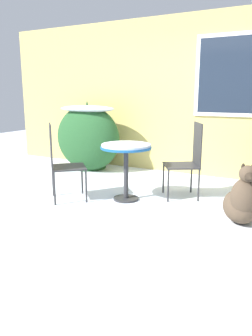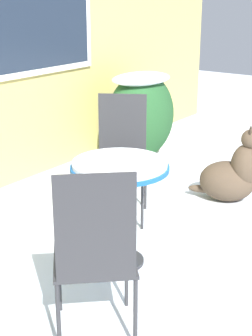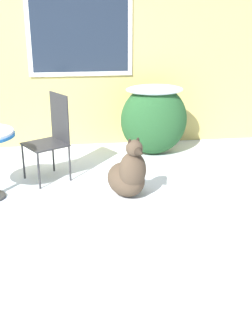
# 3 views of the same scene
# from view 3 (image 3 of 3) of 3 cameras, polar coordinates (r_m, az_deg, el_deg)

# --- Properties ---
(ground_plane) EXTENTS (16.00, 16.00, 0.00)m
(ground_plane) POSITION_cam_3_polar(r_m,az_deg,el_deg) (4.51, -13.60, -5.56)
(ground_plane) COLOR silver
(house_wall) EXTENTS (8.00, 0.10, 2.70)m
(house_wall) POSITION_cam_3_polar(r_m,az_deg,el_deg) (6.26, -12.32, 15.06)
(house_wall) COLOR tan
(house_wall) RESTS_ON ground_plane
(shrub_middle) EXTENTS (0.93, 0.66, 0.98)m
(shrub_middle) POSITION_cam_3_polar(r_m,az_deg,el_deg) (5.93, 3.81, 6.82)
(shrub_middle) COLOR #235128
(shrub_middle) RESTS_ON ground_plane
(patio_chair_near_table) EXTENTS (0.61, 0.61, 1.03)m
(patio_chair_near_table) POSITION_cam_3_polar(r_m,az_deg,el_deg) (5.09, -10.05, 4.42)
(patio_chair_near_table) COLOR #2D2D30
(patio_chair_near_table) RESTS_ON ground_plane
(dog) EXTENTS (0.54, 0.70, 0.71)m
(dog) POSITION_cam_3_polar(r_m,az_deg,el_deg) (4.60, 0.30, -0.95)
(dog) COLOR #4C3D2D
(dog) RESTS_ON ground_plane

